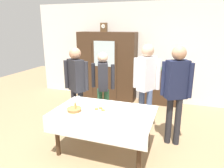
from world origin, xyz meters
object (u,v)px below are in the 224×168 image
at_px(tea_cup_far_left, 60,111).
at_px(spoon_back_edge, 93,104).
at_px(spoon_far_left, 135,107).
at_px(person_behind_table_right, 146,80).
at_px(person_beside_shelf, 76,81).
at_px(pastry_plate, 100,110).
at_px(spoon_front_edge, 136,116).
at_px(person_by_cabinet, 103,82).
at_px(mantel_clock, 104,27).
at_px(tea_cup_back_edge, 86,116).
at_px(tea_cup_mid_left, 79,104).
at_px(dining_table, 103,117).
at_px(book_stack, 161,69).
at_px(person_near_right_end, 176,86).
at_px(tea_cup_front_edge, 78,98).
at_px(bookshelf_low, 160,87).
at_px(bread_basket, 74,109).
at_px(wall_cabinet, 107,66).

relative_size(tea_cup_far_left, spoon_back_edge, 1.09).
relative_size(spoon_far_left, person_behind_table_right, 0.07).
bearing_deg(person_beside_shelf, pastry_plate, -38.74).
bearing_deg(spoon_front_edge, person_by_cabinet, 132.70).
relative_size(mantel_clock, tea_cup_back_edge, 1.85).
distance_m(tea_cup_far_left, tea_cup_mid_left, 0.39).
xyz_separation_m(pastry_plate, spoon_back_edge, (-0.22, 0.23, -0.01)).
bearing_deg(dining_table, book_stack, 77.08).
bearing_deg(dining_table, tea_cup_far_left, -159.56).
bearing_deg(person_near_right_end, tea_cup_front_edge, -170.65).
distance_m(spoon_front_edge, person_beside_shelf, 1.50).
bearing_deg(spoon_far_left, spoon_front_edge, -74.31).
relative_size(tea_cup_mid_left, person_behind_table_right, 0.07).
height_order(bookshelf_low, spoon_front_edge, bookshelf_low).
bearing_deg(pastry_plate, bread_basket, -157.95).
distance_m(tea_cup_far_left, spoon_back_edge, 0.61).
distance_m(tea_cup_back_edge, spoon_front_edge, 0.76).
distance_m(mantel_clock, tea_cup_back_edge, 3.25).
bearing_deg(dining_table, spoon_back_edge, 139.53).
bearing_deg(person_behind_table_right, spoon_back_edge, -137.02).
bearing_deg(tea_cup_back_edge, spoon_far_left, 46.34).
xyz_separation_m(spoon_front_edge, person_by_cabinet, (-0.96, 1.04, 0.20)).
xyz_separation_m(wall_cabinet, pastry_plate, (0.84, -2.58, -0.21)).
distance_m(book_stack, bread_basket, 2.98).
height_order(spoon_back_edge, person_by_cabinet, person_by_cabinet).
height_order(tea_cup_mid_left, spoon_back_edge, tea_cup_mid_left).
height_order(bookshelf_low, tea_cup_far_left, bookshelf_low).
xyz_separation_m(bookshelf_low, spoon_far_left, (-0.16, -2.30, 0.27)).
distance_m(spoon_front_edge, person_by_cabinet, 1.42).
bearing_deg(bookshelf_low, dining_table, -102.92).
relative_size(wall_cabinet, pastry_plate, 6.84).
height_order(wall_cabinet, tea_cup_back_edge, wall_cabinet).
bearing_deg(tea_cup_mid_left, book_stack, 66.50).
relative_size(tea_cup_mid_left, pastry_plate, 0.46).
xyz_separation_m(mantel_clock, book_stack, (1.59, 0.05, -1.07)).
distance_m(tea_cup_back_edge, person_by_cabinet, 1.38).
relative_size(pastry_plate, spoon_back_edge, 2.35).
bearing_deg(book_stack, dining_table, -102.92).
relative_size(bookshelf_low, bread_basket, 4.39).
bearing_deg(mantel_clock, pastry_plate, -70.27).
height_order(mantel_clock, book_stack, mantel_clock).
relative_size(tea_cup_mid_left, person_by_cabinet, 0.08).
relative_size(dining_table, tea_cup_back_edge, 12.53).
xyz_separation_m(spoon_far_left, person_by_cabinet, (-0.86, 0.71, 0.20)).
height_order(spoon_front_edge, person_near_right_end, person_near_right_end).
height_order(tea_cup_back_edge, person_behind_table_right, person_behind_table_right).
xyz_separation_m(spoon_far_left, person_behind_table_right, (0.06, 0.64, 0.34)).
bearing_deg(mantel_clock, spoon_front_edge, -59.34).
height_order(bookshelf_low, spoon_back_edge, bookshelf_low).
distance_m(wall_cabinet, spoon_far_left, 2.63).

